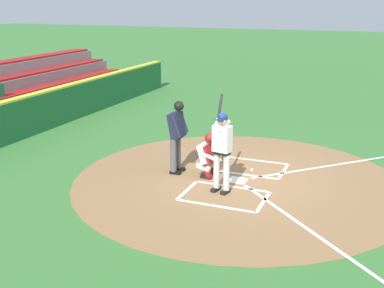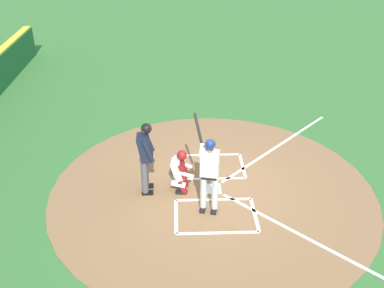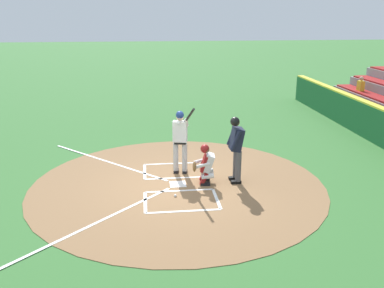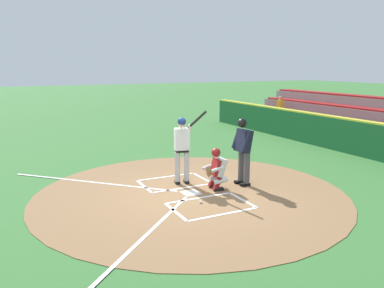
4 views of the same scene
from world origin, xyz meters
name	(u,v)px [view 2 (image 2 of 4)]	position (x,y,z in m)	size (l,w,h in m)	color
ground_plane	(212,189)	(0.00, 0.00, 0.00)	(120.00, 120.00, 0.00)	#387033
dirt_circle	(212,189)	(0.00, 0.00, 0.01)	(8.00, 8.00, 0.01)	olive
home_plate_and_chalk	(247,188)	(0.00, 0.88, 0.01)	(7.93, 4.91, 0.01)	white
batter	(209,170)	(0.83, -0.15, 1.10)	(1.04, 0.56, 2.13)	#BCBCBC
catcher	(182,170)	(-0.01, -0.76, 0.59)	(0.59, 0.66, 1.13)	black
plate_umpire	(145,154)	(0.02, -1.60, 1.08)	(0.59, 0.41, 1.86)	#4C4C51
baseball	(215,170)	(-0.80, 0.13, 0.04)	(0.07, 0.07, 0.07)	white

